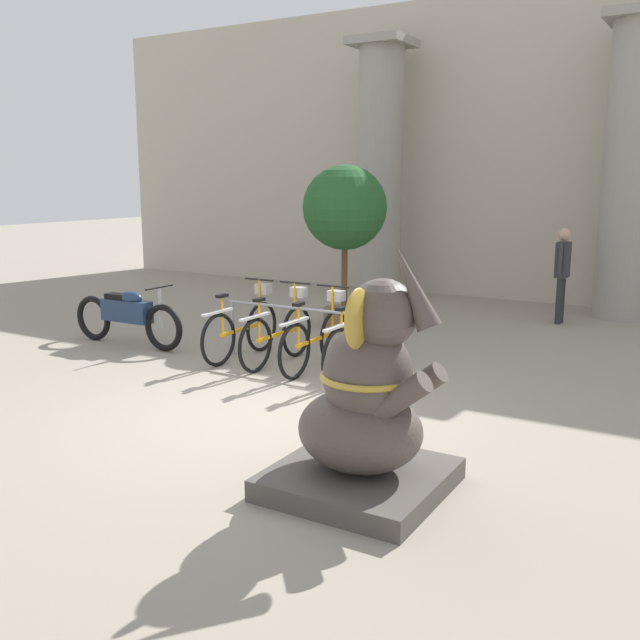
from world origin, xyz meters
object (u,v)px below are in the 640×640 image
bicycle_1 (278,333)px  bicycle_0 (242,328)px  potted_tree (345,214)px  elephant_statue (366,410)px  person_pedestrian (562,267)px  bicycle_3 (358,343)px  motorcycle (127,315)px  bicycle_2 (316,338)px

bicycle_1 → bicycle_0: bearing=179.2°
bicycle_0 → potted_tree: size_ratio=0.64×
elephant_statue → person_pedestrian: 7.67m
bicycle_1 → bicycle_3: 1.20m
bicycle_3 → person_pedestrian: person_pedestrian is taller
elephant_statue → potted_tree: bearing=120.3°
bicycle_3 → motorcycle: bearing=-176.2°
person_pedestrian → potted_tree: potted_tree is taller
bicycle_2 → motorcycle: bicycle_2 is taller
bicycle_2 → bicycle_3: size_ratio=1.00×
bicycle_3 → elephant_statue: bearing=-61.3°
bicycle_0 → bicycle_1: 0.60m
bicycle_0 → bicycle_2: (1.20, -0.02, 0.00)m
bicycle_0 → bicycle_2: bearing=-1.0°
motorcycle → person_pedestrian: size_ratio=1.30×
bicycle_2 → person_pedestrian: 5.16m
bicycle_0 → elephant_statue: elephant_statue is taller
bicycle_1 → motorcycle: (-2.50, -0.26, 0.04)m
bicycle_3 → person_pedestrian: 4.96m
bicycle_0 → elephant_statue: (3.41, -2.96, 0.25)m
person_pedestrian → motorcycle: bearing=-135.7°
bicycle_1 → bicycle_3: (1.20, -0.01, 0.00)m
person_pedestrian → bicycle_0: bearing=-124.2°
bicycle_3 → elephant_statue: 3.36m
bicycle_1 → elephant_statue: (2.81, -2.95, 0.25)m
bicycle_0 → bicycle_3: same height
person_pedestrian → bicycle_1: bearing=-118.9°
bicycle_2 → person_pedestrian: person_pedestrian is taller
bicycle_0 → elephant_statue: size_ratio=0.84×
bicycle_1 → bicycle_2: bearing=-1.3°
bicycle_1 → potted_tree: potted_tree is taller
bicycle_3 → potted_tree: 3.32m
bicycle_3 → potted_tree: size_ratio=0.64×
bicycle_0 → bicycle_2: size_ratio=1.00×
potted_tree → person_pedestrian: bearing=36.3°
bicycle_0 → motorcycle: bearing=-172.0°
elephant_statue → bicycle_1: bearing=133.6°
bicycle_2 → bicycle_3: 0.60m
bicycle_1 → bicycle_3: bearing=-0.6°
motorcycle → bicycle_2: bearing=4.5°
bicycle_2 → motorcycle: bearing=-175.5°
bicycle_0 → bicycle_2: 1.20m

